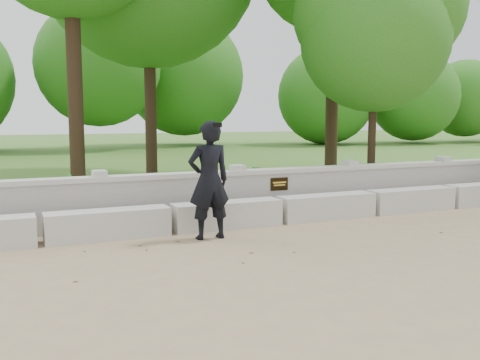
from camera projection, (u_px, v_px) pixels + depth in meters
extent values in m
plane|color=#9C865F|center=(340.00, 246.00, 7.80)|extent=(80.00, 80.00, 0.00)
cube|color=#3B671E|center=(130.00, 163.00, 20.49)|extent=(40.00, 22.00, 0.25)
cube|color=beige|center=(108.00, 224.00, 8.29)|extent=(1.90, 0.45, 0.45)
cube|color=beige|center=(227.00, 215.00, 9.10)|extent=(1.90, 0.45, 0.45)
cube|color=beige|center=(327.00, 207.00, 9.90)|extent=(1.90, 0.45, 0.45)
cube|color=beige|center=(411.00, 200.00, 10.71)|extent=(1.90, 0.45, 0.45)
cube|color=#BCB9B1|center=(262.00, 195.00, 10.11)|extent=(12.50, 0.25, 0.82)
cube|color=beige|center=(262.00, 171.00, 10.06)|extent=(12.50, 0.35, 0.08)
cube|color=black|center=(279.00, 184.00, 10.08)|extent=(0.36, 0.02, 0.24)
imported|color=black|center=(209.00, 180.00, 8.20)|extent=(0.67, 0.45, 1.83)
cube|color=black|center=(217.00, 125.00, 7.77)|extent=(0.14, 0.02, 0.07)
cylinder|color=#382619|center=(75.00, 76.00, 12.19)|extent=(0.34, 0.34, 5.10)
cylinder|color=#382619|center=(150.00, 88.00, 15.17)|extent=(0.33, 0.33, 4.86)
cylinder|color=#382619|center=(372.00, 127.00, 12.82)|extent=(0.19, 0.19, 2.79)
sphere|color=#256417|center=(375.00, 25.00, 12.54)|extent=(3.53, 3.53, 3.53)
cylinder|color=#382619|center=(332.00, 82.00, 15.06)|extent=(0.35, 0.35, 5.22)
imported|color=#277528|center=(72.00, 190.00, 9.62)|extent=(0.40, 0.35, 0.63)
imported|color=#277528|center=(257.00, 182.00, 10.83)|extent=(0.43, 0.44, 0.62)
imported|color=#277528|center=(473.00, 172.00, 13.22)|extent=(0.55, 0.49, 0.56)
imported|color=#277528|center=(59.00, 192.00, 9.64)|extent=(0.35, 0.38, 0.57)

